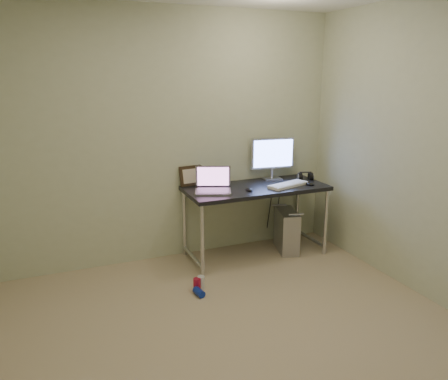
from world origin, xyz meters
TOP-DOWN VIEW (x-y plane):
  - floor at (0.00, 0.00)m, footprint 3.50×3.50m
  - wall_back at (0.00, 1.75)m, footprint 3.50×0.02m
  - wall_right at (1.75, 0.00)m, footprint 0.02×3.50m
  - desk at (0.79, 1.43)m, footprint 1.46×0.64m
  - tower_computer at (1.16, 1.40)m, footprint 0.30×0.46m
  - cable_a at (1.11, 1.70)m, footprint 0.01×0.16m
  - cable_b at (1.20, 1.68)m, footprint 0.02×0.11m
  - can_red at (-0.04, 0.89)m, footprint 0.08×0.08m
  - can_white at (0.00, 0.91)m, footprint 0.08×0.08m
  - can_blue at (-0.06, 0.80)m, footprint 0.08×0.13m
  - laptop at (0.32, 1.43)m, footprint 0.43×0.39m
  - monitor at (1.10, 1.65)m, footprint 0.49×0.16m
  - keyboard at (1.11, 1.31)m, footprint 0.48×0.27m
  - mouse_right at (1.34, 1.26)m, footprint 0.09×0.12m
  - mouse_left at (0.65, 1.30)m, footprint 0.07×0.11m
  - headphones at (1.43, 1.49)m, footprint 0.19×0.11m
  - picture_frame at (0.20, 1.72)m, footprint 0.27×0.10m
  - webcam at (0.39, 1.72)m, footprint 0.05×0.04m

SIDE VIEW (x-z plane):
  - floor at x=0.00m, z-range 0.00..0.00m
  - can_blue at x=-0.06m, z-range 0.00..0.06m
  - can_red at x=-0.04m, z-range 0.00..0.12m
  - can_white at x=0.00m, z-range 0.00..0.12m
  - tower_computer at x=1.16m, z-range -0.01..0.46m
  - cable_b at x=1.20m, z-range 0.02..0.74m
  - cable_a at x=1.11m, z-range 0.06..0.74m
  - desk at x=0.79m, z-range 0.29..1.04m
  - keyboard at x=1.11m, z-range 0.75..0.78m
  - mouse_right at x=1.34m, z-range 0.75..0.79m
  - mouse_left at x=0.65m, z-range 0.75..0.79m
  - headphones at x=1.43m, z-range 0.72..0.83m
  - laptop at x=0.32m, z-range 0.69..0.93m
  - webcam at x=0.39m, z-range 0.78..0.91m
  - picture_frame at x=0.20m, z-range 0.75..0.96m
  - monitor at x=1.10m, z-range 0.79..1.24m
  - wall_back at x=0.00m, z-range 0.00..2.50m
  - wall_right at x=1.75m, z-range 0.00..2.50m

